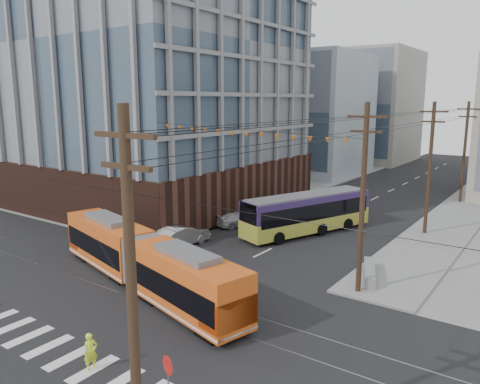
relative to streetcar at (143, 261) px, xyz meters
The scene contains 12 objects.
ground 5.26m from the streetcar, 62.09° to the right, with size 160.00×160.00×0.00m, color slate.
office_building 29.86m from the streetcar, 136.60° to the left, with size 30.00×25.00×28.60m, color #381E16.
bg_bldg_nw_near 50.34m from the streetcar, 107.13° to the left, with size 18.00×16.00×18.00m, color #8C99A5.
bg_bldg_nw_far 69.10m from the streetcar, 99.79° to the left, with size 16.00×18.00×20.00m, color gray.
utility_pole_near 15.49m from the streetcar, 43.84° to the right, with size 0.30×0.30×11.00m, color black.
streetcar is the anchor object (origin of this frame).
city_bus 16.49m from the streetcar, 81.25° to the left, with size 2.65×12.23×3.46m, color #301E50, non-canonical shape.
parked_car_silver 8.33m from the streetcar, 116.95° to the left, with size 1.73×4.96×1.63m, color #969696.
parked_car_white 15.19m from the streetcar, 103.21° to the left, with size 1.72×4.23×1.23m, color silver.
parked_car_grey 20.94m from the streetcar, 98.40° to the left, with size 1.97×4.27×1.19m, color #47484F.
pedestrian 8.81m from the streetcar, 57.74° to the right, with size 0.59×0.39×1.61m, color #E3FB30.
jersey_barrier 14.01m from the streetcar, 40.35° to the left, with size 0.93×4.12×0.82m, color gray.
Camera 1 is at (17.68, -13.96, 11.05)m, focal length 35.00 mm.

